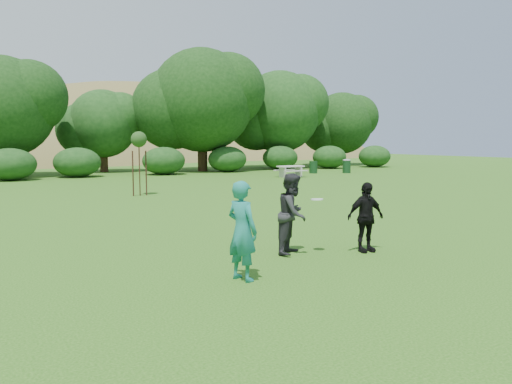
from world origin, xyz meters
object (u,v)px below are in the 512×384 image
sapling (139,141)px  picnic_table (291,169)px  trash_can_lidded (347,166)px  player_grey (293,214)px  player_teal (242,231)px  player_black (366,217)px  trash_can_near (313,167)px

sapling → picnic_table: sapling is taller
sapling → trash_can_lidded: bearing=21.2°
player_grey → sapling: sapling is taller
player_grey → trash_can_lidded: (18.89, 19.85, -0.34)m
player_teal → trash_can_lidded: 29.67m
picnic_table → player_black: bearing=-120.6°
picnic_table → trash_can_lidded: (6.02, 1.30, 0.02)m
trash_can_near → sapling: (-15.82, -8.07, 1.97)m
player_teal → trash_can_near: size_ratio=1.97×
player_teal → player_grey: player_teal is taller
player_grey → trash_can_lidded: 27.40m
sapling → trash_can_lidded: (18.18, 7.05, -1.88)m
trash_can_near → picnic_table: bearing=-147.8°
player_teal → picnic_table: 24.75m
player_grey → player_black: size_ratio=1.13×
player_grey → picnic_table: size_ratio=0.98×
player_grey → trash_can_near: (16.53, 20.86, -0.43)m
trash_can_near → trash_can_lidded: 2.57m
player_black → trash_can_near: (15.05, 21.55, -0.33)m
sapling → player_black: bearing=-86.7°
picnic_table → trash_can_lidded: bearing=12.1°
trash_can_near → picnic_table: trash_can_near is taller
player_teal → player_black: 3.49m
sapling → player_grey: bearing=-93.2°
player_teal → trash_can_lidded: size_ratio=1.68×
player_teal → trash_can_near: player_teal is taller
sapling → picnic_table: 13.59m
sapling → picnic_table: (12.16, 5.76, -1.90)m
player_grey → player_teal: bearing=176.1°
player_teal → trash_can_near: 28.83m
trash_can_lidded → player_black: bearing=-130.3°
picnic_table → sapling: bearing=-154.7°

